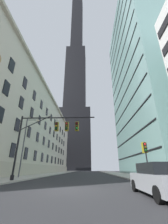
{
  "coord_description": "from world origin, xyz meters",
  "views": [
    {
      "loc": [
        1.32,
        -9.84,
        1.24
      ],
      "look_at": [
        -0.14,
        27.79,
        16.32
      ],
      "focal_mm": 22.8,
      "sensor_mm": 36.0,
      "label": 1
    }
  ],
  "objects_px": {
    "traffic_signal_mast": "(53,131)",
    "traffic_light_near_right": "(145,150)",
    "parked_car": "(160,179)",
    "street_lamppost": "(26,141)"
  },
  "relations": [
    {
      "from": "traffic_signal_mast",
      "to": "traffic_light_near_right",
      "type": "distance_m",
      "value": 10.05
    },
    {
      "from": "traffic_light_near_right",
      "to": "parked_car",
      "type": "bearing_deg",
      "value": -106.6
    },
    {
      "from": "street_lamppost",
      "to": "parked_car",
      "type": "xyz_separation_m",
      "value": [
        13.14,
        -13.4,
        -4.38
      ]
    },
    {
      "from": "parked_car",
      "to": "traffic_light_near_right",
      "type": "bearing_deg",
      "value": 73.4
    },
    {
      "from": "traffic_signal_mast",
      "to": "parked_car",
      "type": "height_order",
      "value": "traffic_signal_mast"
    },
    {
      "from": "traffic_light_near_right",
      "to": "street_lamppost",
      "type": "height_order",
      "value": "street_lamppost"
    },
    {
      "from": "traffic_signal_mast",
      "to": "traffic_light_near_right",
      "type": "bearing_deg",
      "value": -7.52
    },
    {
      "from": "traffic_light_near_right",
      "to": "street_lamppost",
      "type": "relative_size",
      "value": 0.42
    },
    {
      "from": "traffic_signal_mast",
      "to": "parked_car",
      "type": "bearing_deg",
      "value": -46.17
    },
    {
      "from": "parked_car",
      "to": "street_lamppost",
      "type": "bearing_deg",
      "value": 134.43
    }
  ]
}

